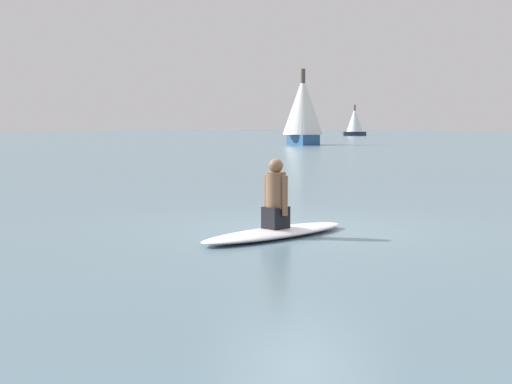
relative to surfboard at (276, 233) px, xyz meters
The scene contains 5 objects.
ground_plane 0.87m from the surfboard, 108.17° to the left, with size 400.00×400.00×0.00m, color slate.
surfboard is the anchor object (origin of this frame).
person_paddler 0.55m from the surfboard, behind, with size 0.46×0.36×1.06m.
sailboat_distant 106.80m from the surfboard, 128.59° to the left, with size 3.54×3.54×4.86m.
sailboat_far_right 52.66m from the surfboard, 132.75° to the left, with size 5.02×4.70×6.47m.
Camera 1 is at (8.17, -8.66, 1.70)m, focal length 51.84 mm.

